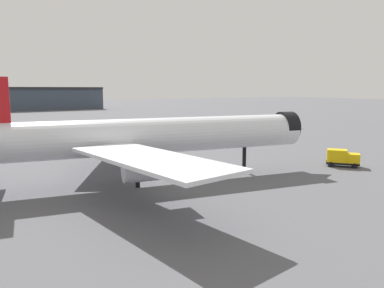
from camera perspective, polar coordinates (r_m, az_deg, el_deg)
name	(u,v)px	position (r m, az deg, el deg)	size (l,w,h in m)	color
ground	(156,177)	(57.95, -5.63, -5.16)	(900.00, 900.00, 0.00)	#56565B
airliner_near_gate	(147,137)	(54.36, -7.08, 1.09)	(57.03, 51.83, 15.22)	silver
service_truck_front	(342,158)	(70.63, 22.29, -1.97)	(5.44, 5.58, 3.00)	black
traffic_cone_near_nose	(46,153)	(83.59, -21.74, -1.26)	(0.57, 0.57, 0.71)	#F2600C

